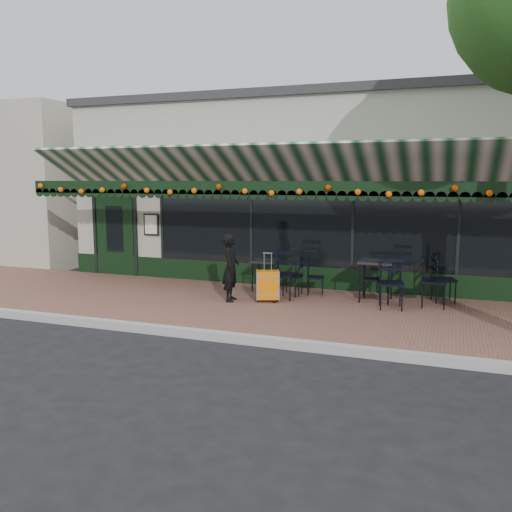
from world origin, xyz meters
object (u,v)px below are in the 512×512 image
(chair_a_left, at_px, (372,280))
(chair_a_extra, at_px, (434,282))
(chair_a_right, at_px, (444,280))
(chair_a_front, at_px, (391,284))
(cafe_table_b, at_px, (265,263))
(suitcase, at_px, (268,286))
(chair_b_right, at_px, (316,278))
(woman, at_px, (231,267))
(chair_b_left, at_px, (293,276))
(cafe_table_a, at_px, (376,265))
(chair_b_front, at_px, (283,275))

(chair_a_left, bearing_deg, chair_a_extra, 61.37)
(chair_a_right, distance_m, chair_a_front, 1.33)
(cafe_table_b, distance_m, chair_a_front, 2.98)
(suitcase, height_order, chair_a_extra, suitcase)
(chair_a_right, relative_size, chair_b_right, 1.21)
(woman, height_order, chair_a_left, woman)
(chair_a_left, bearing_deg, chair_b_left, -90.07)
(cafe_table_a, height_order, chair_b_front, chair_b_front)
(suitcase, bearing_deg, chair_b_front, 38.77)
(cafe_table_b, distance_m, chair_b_front, 0.97)
(chair_a_front, height_order, chair_b_right, chair_a_front)
(chair_a_extra, xyz_separation_m, chair_b_right, (-2.44, 0.29, -0.12))
(woman, relative_size, suitcase, 1.38)
(woman, relative_size, chair_b_right, 1.85)
(suitcase, bearing_deg, cafe_table_a, 0.22)
(woman, bearing_deg, chair_a_front, -93.82)
(cafe_table_b, relative_size, chair_a_right, 0.75)
(woman, distance_m, chair_a_front, 3.21)
(chair_a_right, bearing_deg, suitcase, 93.46)
(chair_b_left, height_order, chair_b_right, chair_b_left)
(chair_b_front, bearing_deg, chair_a_front, -3.31)
(cafe_table_a, bearing_deg, cafe_table_b, 174.01)
(suitcase, xyz_separation_m, chair_a_right, (3.38, 1.20, 0.12))
(cafe_table_b, bearing_deg, chair_a_front, -16.17)
(chair_b_right, bearing_deg, chair_a_extra, -107.33)
(cafe_table_a, xyz_separation_m, chair_b_left, (-1.77, -0.02, -0.34))
(cafe_table_b, distance_m, chair_a_extra, 3.65)
(chair_a_front, distance_m, chair_a_extra, 0.88)
(chair_a_right, distance_m, chair_b_front, 3.27)
(chair_a_extra, relative_size, chair_b_front, 0.99)
(suitcase, distance_m, chair_b_right, 1.24)
(woman, relative_size, chair_a_front, 1.44)
(woman, xyz_separation_m, chair_a_left, (2.70, 1.27, -0.31))
(chair_b_front, bearing_deg, chair_a_right, 14.21)
(suitcase, xyz_separation_m, cafe_table_a, (2.07, 0.83, 0.42))
(chair_a_right, bearing_deg, cafe_table_b, 75.51)
(chair_a_right, height_order, chair_a_extra, chair_a_extra)
(cafe_table_b, bearing_deg, woman, -104.10)
(chair_a_extra, relative_size, chair_b_left, 1.19)
(suitcase, distance_m, chair_b_front, 0.47)
(chair_a_left, height_order, chair_a_right, chair_a_right)
(chair_a_front, bearing_deg, chair_a_right, 34.46)
(cafe_table_b, bearing_deg, chair_b_front, -47.91)
(suitcase, bearing_deg, cafe_table_b, 89.62)
(cafe_table_a, height_order, chair_a_right, chair_a_right)
(cafe_table_a, xyz_separation_m, chair_a_front, (0.36, -0.57, -0.27))
(chair_a_left, bearing_deg, cafe_table_b, -99.92)
(chair_a_front, bearing_deg, suitcase, 176.11)
(cafe_table_b, bearing_deg, chair_a_extra, -6.38)
(suitcase, relative_size, chair_b_right, 1.34)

